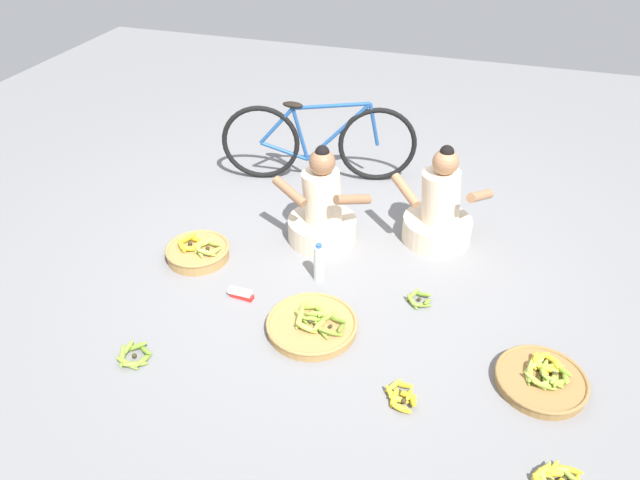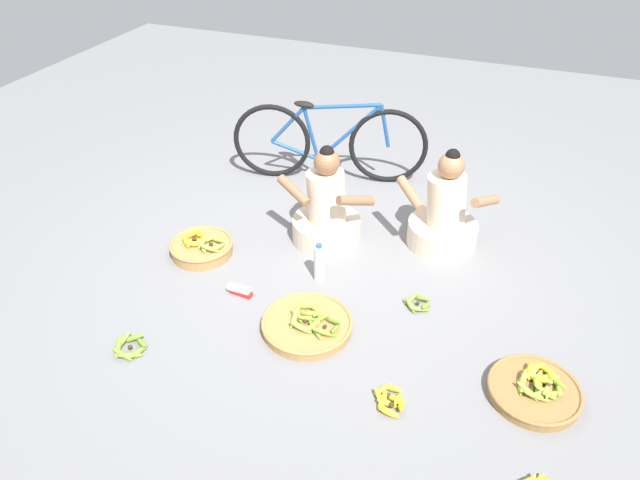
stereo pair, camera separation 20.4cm
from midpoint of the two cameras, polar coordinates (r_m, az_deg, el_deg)
name	(u,v)px [view 2 (the right image)]	position (r m, az deg, el deg)	size (l,w,h in m)	color
ground_plane	(330,265)	(4.31, 2.31, -2.42)	(10.00, 10.00, 0.00)	slate
vendor_woman_front	(326,212)	(4.44, 1.94, 2.73)	(0.74, 0.52, 0.79)	beige
vendor_woman_behind	(444,215)	(4.50, 13.14, 2.30)	(0.75, 0.52, 0.79)	beige
bicycle_leaning	(329,142)	(5.23, 2.01, 9.35)	(1.66, 0.49, 0.73)	black
banana_basket_back_left	(202,247)	(4.46, -10.01, -0.68)	(0.47, 0.47, 0.17)	#A87F47
banana_basket_front_left	(307,324)	(3.77, 0.34, -8.11)	(0.58, 0.58, 0.14)	#A87F47
banana_basket_front_right	(535,390)	(3.63, 21.52, -13.28)	(0.52, 0.52, 0.13)	olive
loose_bananas_mid_right	(129,347)	(3.79, -16.38, -9.87)	(0.22, 0.23, 0.09)	olive
loose_bananas_near_bicycle	(390,400)	(3.40, 8.53, -15.01)	(0.21, 0.22, 0.08)	yellow
loose_bananas_front_center	(418,303)	(4.01, 10.85, -6.04)	(0.19, 0.19, 0.08)	olive
water_bottle	(319,263)	(4.09, 1.34, -2.24)	(0.07, 0.07, 0.30)	silver
packet_carton_stack	(240,291)	(4.06, -6.26, -4.89)	(0.18, 0.06, 0.06)	red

